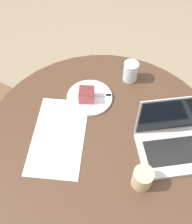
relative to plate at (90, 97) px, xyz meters
The scene contains 9 objects.
ground_plane 0.77m from the plate, 12.41° to the right, with size 12.00×12.00×0.00m, color gray.
dining_table 0.29m from the plate, 12.41° to the right, with size 1.10×1.10×0.73m.
paper_document 0.26m from the plate, 59.86° to the right, with size 0.47×0.42×0.00m.
plate is the anchor object (origin of this frame).
cake_slice 0.04m from the plate, 73.33° to the right, with size 0.10×0.10×0.06m.
fork 0.04m from the plate, 69.49° to the left, with size 0.09×0.16×0.00m.
coffee_glass 0.49m from the plate, ahead, with size 0.08×0.08×0.09m.
water_glass 0.25m from the plate, 94.30° to the left, with size 0.08×0.08×0.11m.
laptop 0.45m from the plate, 24.58° to the left, with size 0.31×0.35×0.24m.
Camera 1 is at (0.51, -0.31, 1.74)m, focal length 42.00 mm.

